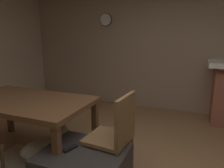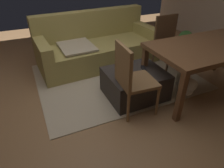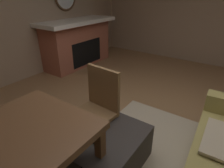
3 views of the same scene
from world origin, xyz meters
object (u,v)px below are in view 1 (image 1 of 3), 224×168
Objects in this scene: tv_remote at (70,148)px; small_dog at (46,145)px; dining_table at (25,105)px; dining_chair_west at (116,132)px; wall_clock at (106,20)px.

small_dog is (0.55, -0.29, -0.22)m from tv_remote.
small_dog is (-0.29, 0.01, -0.47)m from dining_table.
dining_table is 0.55m from small_dog.
dining_table reaches higher than small_dog.
wall_clock reaches higher than dining_chair_west.
small_dog is at bearing -10.31° from tv_remote.
wall_clock is at bearing -90.95° from dining_table.
dining_table is at bearing 89.05° from wall_clock.
dining_chair_west reaches higher than dining_table.
dining_table is (0.84, -0.30, 0.25)m from tv_remote.
dining_table is 2.69× the size of small_dog.
dining_chair_west is 3.37× the size of wall_clock.
dining_chair_west is (-0.37, -0.29, 0.12)m from tv_remote.
tv_remote is 0.10× the size of dining_table.
tv_remote is 0.49m from dining_chair_west.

